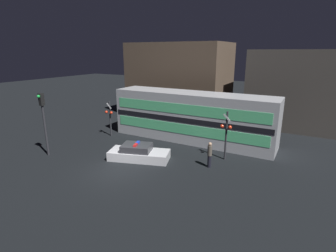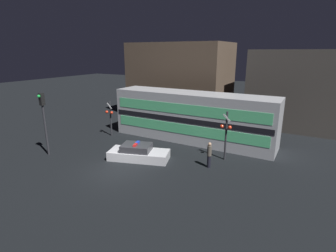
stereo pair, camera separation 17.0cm
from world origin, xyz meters
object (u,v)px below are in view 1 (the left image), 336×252
object	(u,v)px
pedestrian	(210,155)
police_car	(139,153)
train	(192,117)
crossing_signal_near	(226,133)
traffic_light_corner	(44,117)

from	to	relation	value
pedestrian	police_car	bearing A→B (deg)	-166.67
police_car	pedestrian	distance (m)	5.26
train	crossing_signal_near	distance (m)	5.01
police_car	pedestrian	bearing A→B (deg)	-4.40
police_car	crossing_signal_near	xyz separation A→B (m)	(5.62, 3.03, 1.63)
pedestrian	traffic_light_corner	distance (m)	12.54
police_car	crossing_signal_near	bearing A→B (deg)	10.62
police_car	pedestrian	size ratio (longest dim) A/B	2.60
train	crossing_signal_near	size ratio (longest dim) A/B	3.97
police_car	crossing_signal_near	size ratio (longest dim) A/B	1.30
train	traffic_light_corner	distance (m)	12.05
crossing_signal_near	traffic_light_corner	distance (m)	13.56
police_car	traffic_light_corner	world-z (taller)	traffic_light_corner
train	traffic_light_corner	xyz separation A→B (m)	(-8.23, -8.76, 0.90)
police_car	traffic_light_corner	size ratio (longest dim) A/B	0.99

